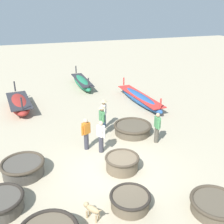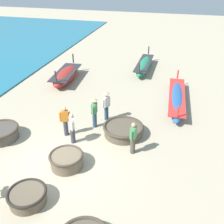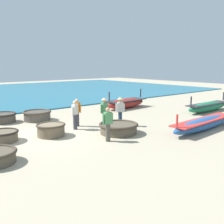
{
  "view_description": "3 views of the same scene",
  "coord_description": "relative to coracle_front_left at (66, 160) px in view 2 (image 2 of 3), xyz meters",
  "views": [
    {
      "loc": [
        -3.18,
        -8.38,
        6.37
      ],
      "look_at": [
        1.2,
        3.55,
        1.13
      ],
      "focal_mm": 42.0,
      "sensor_mm": 36.0,
      "label": 1
    },
    {
      "loc": [
        4.36,
        -7.57,
        7.41
      ],
      "look_at": [
        1.43,
        3.47,
        0.9
      ],
      "focal_mm": 42.0,
      "sensor_mm": 36.0,
      "label": 2
    },
    {
      "loc": [
        11.83,
        -5.65,
        3.49
      ],
      "look_at": [
        1.67,
        2.92,
        1.05
      ],
      "focal_mm": 42.0,
      "sensor_mm": 36.0,
      "label": 3
    }
  ],
  "objects": [
    {
      "name": "ground_plane",
      "position": [
        -0.38,
        -0.09,
        -0.33
      ],
      "size": [
        80.0,
        80.0,
        0.0
      ],
      "primitive_type": "plane",
      "color": "tan"
    },
    {
      "name": "coracle_front_left",
      "position": [
        0.0,
        0.0,
        0.0
      ],
      "size": [
        1.43,
        1.43,
        0.61
      ],
      "color": "brown",
      "rests_on": "ground"
    },
    {
      "name": "coracle_far_right",
      "position": [
        1.77,
        2.86,
        -0.04
      ],
      "size": [
        2.01,
        2.01,
        0.53
      ],
      "color": "brown",
      "rests_on": "ground"
    },
    {
      "name": "coracle_beside_post",
      "position": [
        -3.85,
        1.04,
        -0.0
      ],
      "size": [
        1.74,
        1.74,
        0.61
      ],
      "color": "#4C473F",
      "rests_on": "ground"
    },
    {
      "name": "coracle_front_right",
      "position": [
        -0.57,
        -2.11,
        -0.06
      ],
      "size": [
        1.41,
        1.41,
        0.5
      ],
      "color": "brown",
      "rests_on": "ground"
    },
    {
      "name": "long_boat_blue_hull",
      "position": [
        4.14,
        6.93,
        0.01
      ],
      "size": [
        1.17,
        5.71,
        1.17
      ],
      "color": "#285693",
      "rests_on": "ground"
    },
    {
      "name": "long_boat_ochre_hull",
      "position": [
        -3.73,
        8.52,
        0.07
      ],
      "size": [
        1.59,
        4.13,
        1.42
      ],
      "color": "maroon",
      "rests_on": "ground"
    },
    {
      "name": "long_boat_white_hull",
      "position": [
        1.36,
        12.14,
        0.04
      ],
      "size": [
        0.99,
        4.81,
        1.3
      ],
      "color": "#237551",
      "rests_on": "ground"
    },
    {
      "name": "fisherman_crouching",
      "position": [
        2.48,
        1.58,
        0.5
      ],
      "size": [
        0.28,
        0.52,
        1.57
      ],
      "color": "#4C473D",
      "rests_on": "ground"
    },
    {
      "name": "fisherman_by_coracle",
      "position": [
        0.18,
        3.21,
        0.63
      ],
      "size": [
        0.36,
        0.53,
        1.67
      ],
      "color": "#2D425B",
      "rests_on": "ground"
    },
    {
      "name": "fisherman_standing_right",
      "position": [
        -0.94,
        2.13,
        0.5
      ],
      "size": [
        0.49,
        0.34,
        1.57
      ],
      "color": "#383842",
      "rests_on": "ground"
    },
    {
      "name": "fisherman_standing_left",
      "position": [
        -0.38,
        1.63,
        0.5
      ],
      "size": [
        0.34,
        0.49,
        1.57
      ],
      "color": "#383842",
      "rests_on": "ground"
    },
    {
      "name": "fisherman_hauling",
      "position": [
        0.57,
        4.05,
        0.63
      ],
      "size": [
        0.37,
        0.46,
        1.67
      ],
      "color": "#2D425B",
      "rests_on": "ground"
    }
  ]
}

